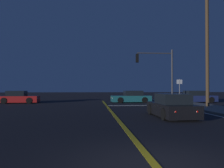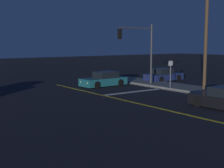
# 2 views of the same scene
# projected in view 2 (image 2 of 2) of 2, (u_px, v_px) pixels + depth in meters

# --- Properties ---
(lane_line_center) EXTENTS (0.20, 30.99, 0.01)m
(lane_line_center) POSITION_uv_depth(u_px,v_px,m) (177.00, 112.00, 18.72)
(lane_line_center) COLOR gold
(lane_line_center) RESTS_ON ground
(stop_bar) EXTENTS (6.33, 0.50, 0.01)m
(stop_bar) POSITION_uv_depth(u_px,v_px,m) (135.00, 92.00, 26.67)
(stop_bar) COLOR silver
(stop_bar) RESTS_ON ground
(car_parked_curb_teal) EXTENTS (4.48, 2.04, 1.34)m
(car_parked_curb_teal) POSITION_uv_depth(u_px,v_px,m) (104.00, 80.00, 30.03)
(car_parked_curb_teal) COLOR #195960
(car_parked_curb_teal) RESTS_ON ground
(car_mid_block_navy) EXTENTS (4.38, 2.04, 1.34)m
(car_mid_block_navy) POSITION_uv_depth(u_px,v_px,m) (163.00, 75.00, 34.13)
(car_mid_block_navy) COLOR navy
(car_mid_block_navy) RESTS_ON ground
(traffic_signal_near_right) EXTENTS (4.00, 0.28, 5.73)m
(traffic_signal_near_right) POSITION_uv_depth(u_px,v_px,m) (140.00, 45.00, 29.51)
(traffic_signal_near_right) COLOR #38383D
(traffic_signal_near_right) RESTS_ON ground
(utility_pole_right) EXTENTS (1.71, 0.28, 10.67)m
(utility_pole_right) POSITION_uv_depth(u_px,v_px,m) (206.00, 24.00, 26.48)
(utility_pole_right) COLOR #4C3823
(utility_pole_right) RESTS_ON ground
(street_sign_corner) EXTENTS (0.56, 0.10, 2.49)m
(street_sign_corner) POSITION_uv_depth(u_px,v_px,m) (171.00, 70.00, 28.20)
(street_sign_corner) COLOR slate
(street_sign_corner) RESTS_ON ground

